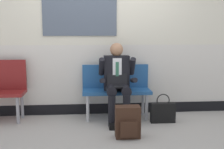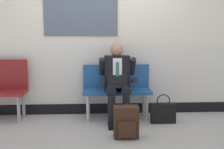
{
  "view_description": "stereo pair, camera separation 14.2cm",
  "coord_description": "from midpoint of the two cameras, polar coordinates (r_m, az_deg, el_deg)",
  "views": [
    {
      "loc": [
        -0.29,
        -4.17,
        1.39
      ],
      "look_at": [
        0.09,
        0.15,
        0.75
      ],
      "focal_mm": 46.24,
      "sensor_mm": 36.0,
      "label": 1
    },
    {
      "loc": [
        -0.15,
        -4.18,
        1.39
      ],
      "look_at": [
        0.09,
        0.15,
        0.75
      ],
      "focal_mm": 46.24,
      "sensor_mm": 36.0,
      "label": 2
    }
  ],
  "objects": [
    {
      "name": "station_wall",
      "position": [
        4.87,
        -2.56,
        7.62
      ],
      "size": [
        5.05,
        0.17,
        2.65
      ],
      "color": "beige",
      "rests_on": "ground"
    },
    {
      "name": "ground_plane",
      "position": [
        4.4,
        -1.95,
        -10.0
      ],
      "size": [
        18.0,
        18.0,
        0.0
      ],
      "primitive_type": "plane",
      "color": "#9E9991"
    },
    {
      "name": "bench_with_person",
      "position": [
        4.69,
        -0.06,
        -2.44
      ],
      "size": [
        1.09,
        0.42,
        0.86
      ],
      "color": "navy",
      "rests_on": "ground"
    },
    {
      "name": "backpack",
      "position": [
        3.86,
        2.06,
        -9.43
      ],
      "size": [
        0.33,
        0.22,
        0.42
      ],
      "color": "#331E14",
      "rests_on": "ground"
    },
    {
      "name": "person_seated",
      "position": [
        4.47,
        0.15,
        -1.14
      ],
      "size": [
        0.57,
        0.7,
        1.22
      ],
      "color": "black",
      "rests_on": "ground"
    },
    {
      "name": "handbag",
      "position": [
        4.54,
        9.13,
        -7.35
      ],
      "size": [
        0.38,
        0.11,
        0.45
      ],
      "color": "black",
      "rests_on": "ground"
    }
  ]
}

